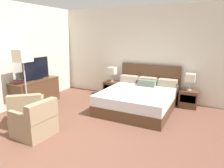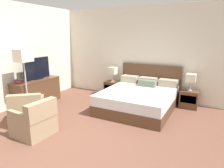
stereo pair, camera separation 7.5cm
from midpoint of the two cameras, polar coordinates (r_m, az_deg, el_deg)
ground_plane at (r=3.98m, az=-12.92°, el=-16.56°), size 10.21×10.21×0.00m
wall_back at (r=6.46m, az=6.35°, el=8.80°), size 6.36×0.06×2.86m
wall_left at (r=6.33m, az=-23.91°, el=7.61°), size 0.06×5.20×2.86m
bed at (r=5.54m, az=7.32°, el=-4.01°), size 1.85×2.08×1.11m
nightstand_left at (r=6.67m, az=-0.29°, el=-1.29°), size 0.48×0.42×0.49m
nightstand_right at (r=6.01m, az=20.66°, el=-3.95°), size 0.48×0.42×0.49m
table_lamp_left at (r=6.54m, az=-0.29°, el=3.76°), size 0.25×0.25×0.47m
table_lamp_right at (r=5.86m, az=21.16°, el=1.62°), size 0.25×0.25×0.47m
dresser at (r=6.26m, az=-21.21°, el=-2.03°), size 0.55×1.43×0.73m
tv at (r=6.17m, az=-21.17°, el=4.03°), size 0.18×0.90×0.62m
book_red_cover at (r=5.87m, az=-25.32°, el=0.33°), size 0.24×0.23×0.04m
book_blue_cover at (r=5.86m, az=-25.33°, el=0.68°), size 0.21×0.21×0.04m
book_small_top at (r=5.85m, az=-25.37°, el=0.99°), size 0.25×0.18×0.03m
armchair_by_window at (r=4.97m, az=-23.35°, el=-7.41°), size 0.97×0.97×0.76m
armchair_companion at (r=4.37m, az=-21.52°, el=-10.17°), size 0.72×0.71×0.76m
floor_lamp at (r=5.43m, az=-24.48°, el=6.43°), size 0.35×0.35×1.65m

